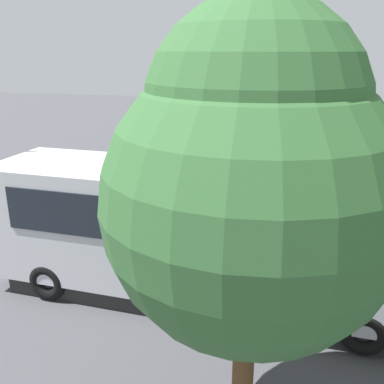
% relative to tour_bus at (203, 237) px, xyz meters
% --- Properties ---
extents(ground_plane, '(80.00, 80.00, 0.00)m').
position_rel_tour_bus_xyz_m(ground_plane, '(1.28, -5.44, -1.65)').
color(ground_plane, '#424247').
extents(tour_bus, '(10.43, 2.77, 3.25)m').
position_rel_tour_bus_xyz_m(tour_bus, '(0.00, 0.00, 0.00)').
color(tour_bus, '#B7BABF').
rests_on(tour_bus, ground_plane).
extents(spectator_far_left, '(0.58, 0.35, 1.68)m').
position_rel_tour_bus_xyz_m(spectator_far_left, '(-1.59, -2.98, -0.65)').
color(spectator_far_left, black).
rests_on(spectator_far_left, ground_plane).
extents(spectator_left, '(0.57, 0.32, 1.68)m').
position_rel_tour_bus_xyz_m(spectator_left, '(-0.54, -2.65, -0.65)').
color(spectator_left, black).
rests_on(spectator_left, ground_plane).
extents(spectator_centre, '(0.58, 0.33, 1.68)m').
position_rel_tour_bus_xyz_m(spectator_centre, '(0.70, -2.85, -0.65)').
color(spectator_centre, black).
rests_on(spectator_centre, ground_plane).
extents(spectator_right, '(0.58, 0.33, 1.69)m').
position_rel_tour_bus_xyz_m(spectator_right, '(1.58, -2.65, -0.65)').
color(spectator_right, '#473823').
rests_on(spectator_right, ground_plane).
extents(parked_motorcycle_silver, '(2.03, 0.71, 0.99)m').
position_rel_tour_bus_xyz_m(parked_motorcycle_silver, '(0.89, -2.01, -1.16)').
color(parked_motorcycle_silver, black).
rests_on(parked_motorcycle_silver, ground_plane).
extents(stunt_motorcycle, '(1.83, 0.72, 1.94)m').
position_rel_tour_bus_xyz_m(stunt_motorcycle, '(4.64, -7.47, -0.58)').
color(stunt_motorcycle, black).
rests_on(stunt_motorcycle, ground_plane).
extents(traffic_cone, '(0.34, 0.34, 0.63)m').
position_rel_tour_bus_xyz_m(traffic_cone, '(3.00, -7.89, -1.34)').
color(traffic_cone, orange).
rests_on(traffic_cone, ground_plane).
extents(tree_right, '(3.89, 3.89, 6.55)m').
position_rel_tour_bus_xyz_m(tree_right, '(-1.54, 3.87, 2.67)').
color(tree_right, '#51381E').
rests_on(tree_right, ground_plane).
extents(bay_line_a, '(0.15, 4.99, 0.01)m').
position_rel_tour_bus_xyz_m(bay_line_a, '(-4.52, -6.27, -1.64)').
color(bay_line_a, white).
rests_on(bay_line_a, ground_plane).
extents(bay_line_b, '(0.14, 4.44, 0.01)m').
position_rel_tour_bus_xyz_m(bay_line_b, '(-1.69, -6.27, -1.64)').
color(bay_line_b, white).
rests_on(bay_line_b, ground_plane).
extents(bay_line_c, '(0.14, 4.18, 0.01)m').
position_rel_tour_bus_xyz_m(bay_line_c, '(1.13, -6.27, -1.64)').
color(bay_line_c, white).
rests_on(bay_line_c, ground_plane).
extents(bay_line_d, '(0.14, 4.54, 0.01)m').
position_rel_tour_bus_xyz_m(bay_line_d, '(3.96, -6.27, -1.64)').
color(bay_line_d, white).
rests_on(bay_line_d, ground_plane).
extents(bay_line_e, '(0.14, 4.38, 0.01)m').
position_rel_tour_bus_xyz_m(bay_line_e, '(6.79, -6.27, -1.64)').
color(bay_line_e, white).
rests_on(bay_line_e, ground_plane).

